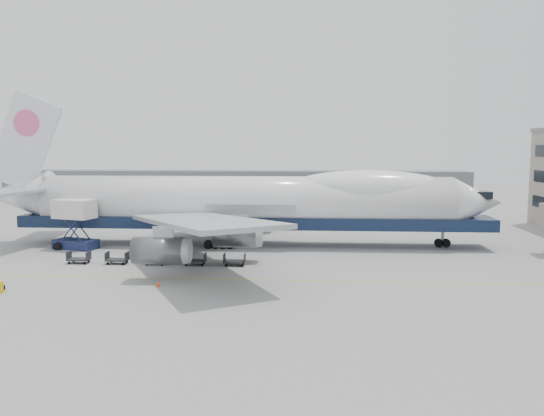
{
  "coord_description": "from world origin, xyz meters",
  "views": [
    {
      "loc": [
        8.05,
        -55.27,
        12.66
      ],
      "look_at": [
        3.82,
        6.0,
        5.53
      ],
      "focal_mm": 35.0,
      "sensor_mm": 36.0,
      "label": 1
    }
  ],
  "objects": [
    {
      "name": "dolly_1",
      "position": [
        -12.61,
        -0.14,
        0.53
      ],
      "size": [
        2.3,
        1.35,
        1.3
      ],
      "color": "#2D2D30",
      "rests_on": "ground"
    },
    {
      "name": "apron_line",
      "position": [
        0.0,
        -6.0,
        0.01
      ],
      "size": [
        60.0,
        0.15,
        0.01
      ],
      "primitive_type": "cube",
      "color": "gold",
      "rests_on": "ground"
    },
    {
      "name": "hangar",
      "position": [
        -10.0,
        70.0,
        3.5
      ],
      "size": [
        110.0,
        8.0,
        7.0
      ],
      "primitive_type": "cube",
      "color": "slate",
      "rests_on": "ground"
    },
    {
      "name": "dolly_4",
      "position": [
        0.22,
        -0.14,
        0.53
      ],
      "size": [
        2.3,
        1.35,
        1.3
      ],
      "color": "#2D2D30",
      "rests_on": "ground"
    },
    {
      "name": "dolly_2",
      "position": [
        -8.33,
        -0.14,
        0.53
      ],
      "size": [
        2.3,
        1.35,
        1.3
      ],
      "color": "#2D2D30",
      "rests_on": "ground"
    },
    {
      "name": "dolly_0",
      "position": [
        -16.89,
        -0.14,
        0.53
      ],
      "size": [
        2.3,
        1.35,
        1.3
      ],
      "color": "#2D2D30",
      "rests_on": "ground"
    },
    {
      "name": "catering_truck",
      "position": [
        -20.83,
        7.91,
        3.45
      ],
      "size": [
        5.79,
        4.63,
        6.17
      ],
      "rotation": [
        0.0,
        0.0,
        -0.27
      ],
      "color": "#19234C",
      "rests_on": "ground"
    },
    {
      "name": "traffic_cone",
      "position": [
        -5.57,
        -9.0,
        0.25
      ],
      "size": [
        0.36,
        0.36,
        0.54
      ],
      "rotation": [
        0.0,
        0.0,
        0.37
      ],
      "color": "#E84A0C",
      "rests_on": "ground"
    },
    {
      "name": "dolly_3",
      "position": [
        -4.06,
        -0.14,
        0.53
      ],
      "size": [
        2.3,
        1.35,
        1.3
      ],
      "color": "#2D2D30",
      "rests_on": "ground"
    },
    {
      "name": "airliner",
      "position": [
        0.64,
        12.0,
        5.62
      ],
      "size": [
        67.0,
        55.3,
        19.98
      ],
      "color": "white",
      "rests_on": "ground"
    },
    {
      "name": "ground",
      "position": [
        0.0,
        0.0,
        0.0
      ],
      "size": [
        260.0,
        260.0,
        0.0
      ],
      "primitive_type": "plane",
      "color": "gray",
      "rests_on": "ground"
    }
  ]
}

